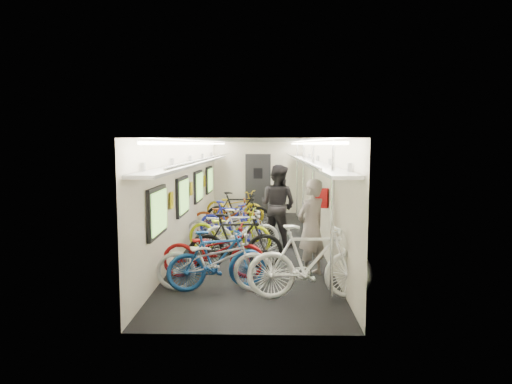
{
  "coord_description": "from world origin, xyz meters",
  "views": [
    {
      "loc": [
        0.3,
        -10.37,
        2.33
      ],
      "look_at": [
        0.03,
        0.81,
        1.15
      ],
      "focal_mm": 32.0,
      "sensor_mm": 36.0,
      "label": 1
    }
  ],
  "objects_px": {
    "bicycle_1": "(217,260)",
    "passenger_near": "(311,228)",
    "bicycle_0": "(215,261)",
    "passenger_mid": "(278,205)",
    "backpack": "(321,198)"
  },
  "relations": [
    {
      "from": "bicycle_1",
      "to": "passenger_near",
      "type": "height_order",
      "value": "passenger_near"
    },
    {
      "from": "bicycle_0",
      "to": "passenger_mid",
      "type": "height_order",
      "value": "passenger_mid"
    },
    {
      "from": "passenger_near",
      "to": "passenger_mid",
      "type": "bearing_deg",
      "value": -120.22
    },
    {
      "from": "bicycle_0",
      "to": "bicycle_1",
      "type": "bearing_deg",
      "value": -28.44
    },
    {
      "from": "bicycle_0",
      "to": "passenger_near",
      "type": "height_order",
      "value": "passenger_near"
    },
    {
      "from": "bicycle_1",
      "to": "backpack",
      "type": "distance_m",
      "value": 2.66
    },
    {
      "from": "bicycle_1",
      "to": "passenger_mid",
      "type": "distance_m",
      "value": 3.49
    },
    {
      "from": "bicycle_0",
      "to": "backpack",
      "type": "xyz_separation_m",
      "value": [
        1.89,
        1.81,
        0.79
      ]
    },
    {
      "from": "bicycle_1",
      "to": "passenger_mid",
      "type": "relative_size",
      "value": 0.87
    },
    {
      "from": "passenger_near",
      "to": "backpack",
      "type": "distance_m",
      "value": 1.05
    },
    {
      "from": "bicycle_0",
      "to": "passenger_mid",
      "type": "relative_size",
      "value": 1.0
    },
    {
      "from": "backpack",
      "to": "bicycle_0",
      "type": "bearing_deg",
      "value": -116.38
    },
    {
      "from": "passenger_mid",
      "to": "backpack",
      "type": "distance_m",
      "value": 1.78
    },
    {
      "from": "backpack",
      "to": "passenger_mid",
      "type": "bearing_deg",
      "value": 137.2
    },
    {
      "from": "bicycle_1",
      "to": "passenger_near",
      "type": "bearing_deg",
      "value": -78.83
    }
  ]
}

